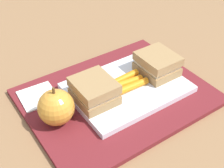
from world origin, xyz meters
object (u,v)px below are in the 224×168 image
apple (57,109)px  paper_napkin (38,96)px  sandwich_half_left (157,64)px  carrot_sticks_bundle (127,83)px  food_tray (127,87)px  sandwich_half_right (94,91)px

apple → paper_napkin: apple is taller
sandwich_half_left → carrot_sticks_bundle: sandwich_half_left is taller
food_tray → apple: size_ratio=2.98×
food_tray → sandwich_half_right: sandwich_half_right is taller
food_tray → paper_napkin: size_ratio=3.29×
carrot_sticks_bundle → apple: size_ratio=1.01×
sandwich_half_right → food_tray: bearing=180.0°
sandwich_half_left → apple: apple is taller
food_tray → sandwich_half_right: 0.08m
food_tray → sandwich_half_left: 0.08m
food_tray → paper_napkin: 0.18m
apple → carrot_sticks_bundle: bearing=-178.3°
sandwich_half_right → carrot_sticks_bundle: sandwich_half_right is taller
apple → sandwich_half_right: bearing=-176.6°
sandwich_half_right → apple: size_ratio=1.04×
carrot_sticks_bundle → sandwich_half_right: bearing=-0.1°
sandwich_half_left → sandwich_half_right: 0.16m
carrot_sticks_bundle → apple: apple is taller
food_tray → carrot_sticks_bundle: carrot_sticks_bundle is taller
sandwich_half_left → paper_napkin: 0.25m
sandwich_half_left → food_tray: bearing=0.0°
carrot_sticks_bundle → apple: (0.16, 0.00, 0.01)m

